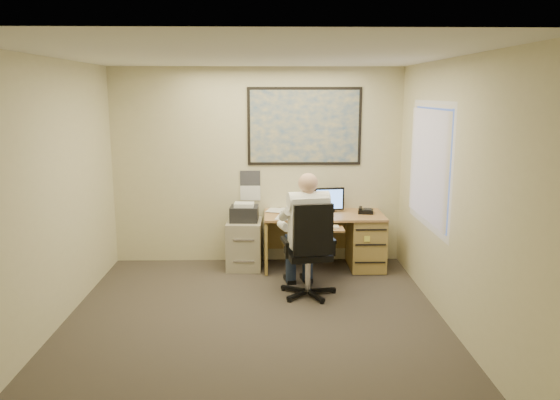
{
  "coord_description": "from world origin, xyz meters",
  "views": [
    {
      "loc": [
        0.14,
        -5.26,
        2.36
      ],
      "look_at": [
        0.29,
        1.3,
        1.06
      ],
      "focal_mm": 35.0,
      "sensor_mm": 36.0,
      "label": 1
    }
  ],
  "objects_px": {
    "filing_cabinet": "(245,240)",
    "office_chair": "(308,269)",
    "person": "(308,235)",
    "desk": "(348,236)"
  },
  "relations": [
    {
      "from": "desk",
      "to": "filing_cabinet",
      "type": "xyz_separation_m",
      "value": [
        -1.41,
        0.02,
        -0.05
      ]
    },
    {
      "from": "office_chair",
      "to": "person",
      "type": "distance_m",
      "value": 0.4
    },
    {
      "from": "filing_cabinet",
      "to": "office_chair",
      "type": "relative_size",
      "value": 0.79
    },
    {
      "from": "person",
      "to": "desk",
      "type": "bearing_deg",
      "value": 47.74
    },
    {
      "from": "desk",
      "to": "person",
      "type": "height_order",
      "value": "person"
    },
    {
      "from": "person",
      "to": "office_chair",
      "type": "bearing_deg",
      "value": -106.34
    },
    {
      "from": "office_chair",
      "to": "desk",
      "type": "bearing_deg",
      "value": 51.15
    },
    {
      "from": "filing_cabinet",
      "to": "desk",
      "type": "bearing_deg",
      "value": 1.56
    },
    {
      "from": "desk",
      "to": "filing_cabinet",
      "type": "distance_m",
      "value": 1.41
    },
    {
      "from": "desk",
      "to": "office_chair",
      "type": "bearing_deg",
      "value": -119.96
    }
  ]
}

